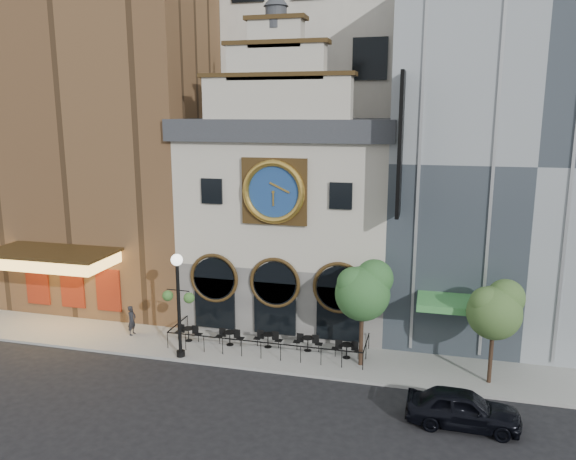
% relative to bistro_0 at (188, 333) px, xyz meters
% --- Properties ---
extents(ground, '(120.00, 120.00, 0.00)m').
position_rel_bistro_0_xyz_m(ground, '(4.61, -2.37, -0.61)').
color(ground, black).
rests_on(ground, ground).
extents(sidewalk, '(44.00, 5.00, 0.15)m').
position_rel_bistro_0_xyz_m(sidewalk, '(4.61, 0.13, -0.54)').
color(sidewalk, gray).
rests_on(sidewalk, ground).
extents(clock_building, '(12.60, 8.78, 18.65)m').
position_rel_bistro_0_xyz_m(clock_building, '(4.61, 5.45, 6.07)').
color(clock_building, '#605E5B').
rests_on(clock_building, ground).
extents(theater_building, '(14.00, 15.60, 25.00)m').
position_rel_bistro_0_xyz_m(theater_building, '(-8.39, 7.59, 11.99)').
color(theater_building, brown).
rests_on(theater_building, ground).
extents(retail_building, '(14.00, 14.40, 20.00)m').
position_rel_bistro_0_xyz_m(retail_building, '(17.60, 7.61, 9.53)').
color(retail_building, gray).
rests_on(retail_building, ground).
extents(office_tower, '(20.00, 16.00, 40.00)m').
position_rel_bistro_0_xyz_m(office_tower, '(4.61, 17.63, 19.39)').
color(office_tower, beige).
rests_on(office_tower, ground).
extents(cafe_railing, '(10.60, 2.60, 0.90)m').
position_rel_bistro_0_xyz_m(cafe_railing, '(4.61, 0.13, -0.01)').
color(cafe_railing, black).
rests_on(cafe_railing, sidewalk).
extents(bistro_0, '(1.58, 0.68, 0.90)m').
position_rel_bistro_0_xyz_m(bistro_0, '(0.00, 0.00, 0.00)').
color(bistro_0, black).
rests_on(bistro_0, sidewalk).
extents(bistro_1, '(1.58, 0.68, 0.90)m').
position_rel_bistro_0_xyz_m(bistro_1, '(2.44, 0.04, 0.00)').
color(bistro_1, black).
rests_on(bistro_1, sidewalk).
extents(bistro_2, '(1.58, 0.68, 0.90)m').
position_rel_bistro_0_xyz_m(bistro_2, '(4.56, 0.28, 0.00)').
color(bistro_2, black).
rests_on(bistro_2, sidewalk).
extents(bistro_3, '(1.58, 0.68, 0.90)m').
position_rel_bistro_0_xyz_m(bistro_3, '(6.76, 0.37, 0.00)').
color(bistro_3, black).
rests_on(bistro_3, sidewalk).
extents(bistro_4, '(1.58, 0.68, 0.90)m').
position_rel_bistro_0_xyz_m(bistro_4, '(8.92, 0.00, 0.00)').
color(bistro_4, black).
rests_on(bistro_4, sidewalk).
extents(car_right, '(4.64, 1.96, 1.57)m').
position_rel_bistro_0_xyz_m(car_right, '(14.49, -4.98, 0.17)').
color(car_right, black).
rests_on(car_right, ground).
extents(pedestrian, '(0.44, 0.65, 1.73)m').
position_rel_bistro_0_xyz_m(pedestrian, '(-3.53, 0.05, 0.40)').
color(pedestrian, black).
rests_on(pedestrian, sidewalk).
extents(lamppost, '(1.77, 0.61, 5.54)m').
position_rel_bistro_0_xyz_m(lamppost, '(0.44, -1.97, 2.96)').
color(lamppost, black).
rests_on(lamppost, sidewalk).
extents(tree_left, '(2.84, 2.73, 5.47)m').
position_rel_bistro_0_xyz_m(tree_left, '(9.77, -0.57, 3.55)').
color(tree_left, '#382619').
rests_on(tree_left, sidewalk).
extents(tree_right, '(2.61, 2.51, 5.03)m').
position_rel_bistro_0_xyz_m(tree_right, '(15.92, -0.94, 3.22)').
color(tree_right, '#382619').
rests_on(tree_right, sidewalk).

